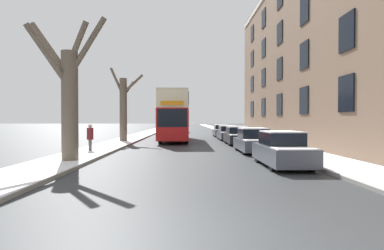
% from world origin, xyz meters
% --- Properties ---
extents(ground_plane, '(320.00, 320.00, 0.00)m').
position_xyz_m(ground_plane, '(0.00, 0.00, 0.00)').
color(ground_plane, '#303335').
extents(sidewalk_left, '(2.62, 130.00, 0.16)m').
position_xyz_m(sidewalk_left, '(-6.08, 53.00, 0.08)').
color(sidewalk_left, gray).
rests_on(sidewalk_left, ground).
extents(sidewalk_right, '(2.62, 130.00, 0.16)m').
position_xyz_m(sidewalk_right, '(6.08, 53.00, 0.08)').
color(sidewalk_right, gray).
rests_on(sidewalk_right, ground).
extents(terrace_facade_right, '(9.10, 35.63, 14.86)m').
position_xyz_m(terrace_facade_right, '(11.89, 17.39, 7.44)').
color(terrace_facade_right, '#7A604C').
rests_on(terrace_facade_right, ground).
extents(bare_tree_left_0, '(3.86, 2.19, 6.64)m').
position_xyz_m(bare_tree_left_0, '(-5.73, 8.81, 3.11)').
color(bare_tree_left_0, brown).
rests_on(bare_tree_left_0, ground).
extents(bare_tree_left_1, '(3.02, 0.99, 6.60)m').
position_xyz_m(bare_tree_left_1, '(-5.93, 21.52, 3.11)').
color(bare_tree_left_1, brown).
rests_on(bare_tree_left_1, ground).
extents(double_decker_bus, '(2.57, 10.53, 4.48)m').
position_xyz_m(double_decker_bus, '(-1.49, 23.36, 2.53)').
color(double_decker_bus, red).
rests_on(double_decker_bus, ground).
extents(parked_car_0, '(1.73, 3.95, 1.50)m').
position_xyz_m(parked_car_0, '(3.70, 7.84, 0.69)').
color(parked_car_0, '#474C56').
rests_on(parked_car_0, ground).
extents(parked_car_1, '(1.84, 4.02, 1.50)m').
position_xyz_m(parked_car_1, '(3.70, 13.35, 0.69)').
color(parked_car_1, '#474C56').
rests_on(parked_car_1, ground).
extents(parked_car_2, '(1.74, 4.14, 1.48)m').
position_xyz_m(parked_car_2, '(3.70, 19.24, 0.67)').
color(parked_car_2, black).
rests_on(parked_car_2, ground).
extents(parked_car_3, '(1.82, 4.47, 1.44)m').
position_xyz_m(parked_car_3, '(3.70, 24.65, 0.66)').
color(parked_car_3, '#474C56').
rests_on(parked_car_3, ground).
extents(parked_car_4, '(1.74, 3.95, 1.44)m').
position_xyz_m(parked_car_4, '(3.70, 30.47, 0.66)').
color(parked_car_4, '#474C56').
rests_on(parked_car_4, ground).
extents(oncoming_van, '(2.04, 5.46, 2.14)m').
position_xyz_m(oncoming_van, '(-1.71, 43.82, 1.16)').
color(oncoming_van, '#333842').
rests_on(oncoming_van, ground).
extents(pedestrian_left_sidewalk, '(0.38, 0.38, 1.74)m').
position_xyz_m(pedestrian_left_sidewalk, '(-6.15, 13.09, 0.96)').
color(pedestrian_left_sidewalk, '#4C4742').
rests_on(pedestrian_left_sidewalk, ground).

